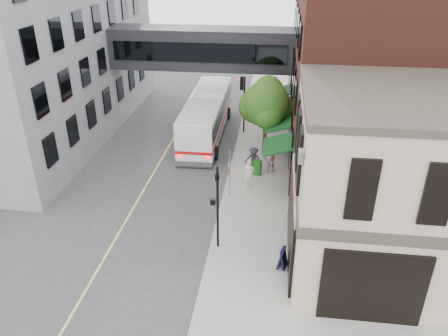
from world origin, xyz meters
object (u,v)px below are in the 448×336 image
(pedestrian_a, at_px, (249,173))
(pedestrian_b, at_px, (273,161))
(newspaper_box, at_px, (257,167))
(bus, at_px, (207,115))
(sandwich_board, at_px, (282,258))
(pedestrian_c, at_px, (253,159))

(pedestrian_a, relative_size, pedestrian_b, 1.11)
(newspaper_box, bearing_deg, bus, 136.69)
(bus, bearing_deg, sandwich_board, -68.52)
(newspaper_box, distance_m, sandwich_board, 9.29)
(pedestrian_b, xyz_separation_m, newspaper_box, (-0.97, -0.43, -0.31))
(pedestrian_b, distance_m, pedestrian_c, 1.26)
(pedestrian_a, height_order, newspaper_box, pedestrian_a)
(sandwich_board, bearing_deg, pedestrian_c, 118.93)
(pedestrian_a, height_order, pedestrian_c, pedestrian_a)
(bus, distance_m, sandwich_board, 16.62)
(pedestrian_a, relative_size, newspaper_box, 1.81)
(pedestrian_a, bearing_deg, newspaper_box, 83.63)
(pedestrian_a, bearing_deg, pedestrian_b, 64.39)
(bus, relative_size, pedestrian_b, 7.34)
(pedestrian_c, height_order, sandwich_board, pedestrian_c)
(pedestrian_b, height_order, pedestrian_c, pedestrian_c)
(pedestrian_c, bearing_deg, sandwich_board, -69.51)
(bus, height_order, newspaper_box, bus)
(pedestrian_a, height_order, pedestrian_b, pedestrian_a)
(pedestrian_a, distance_m, sandwich_board, 7.76)
(newspaper_box, bearing_deg, sandwich_board, -67.44)
(pedestrian_b, bearing_deg, newspaper_box, -174.15)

